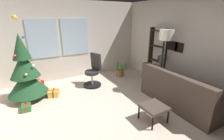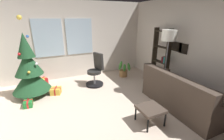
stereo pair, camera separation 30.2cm
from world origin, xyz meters
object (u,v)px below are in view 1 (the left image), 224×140
object	(u,v)px
gift_box_gold	(54,93)
bookshelf	(157,60)
footstool	(154,108)
couch	(187,94)
gift_box_red	(39,85)
holiday_tree	(25,73)
office_chair	(93,74)
gift_box_green	(26,106)
potted_plant	(120,71)
floor_lamp	(166,39)

from	to	relation	value
gift_box_gold	bookshelf	world-z (taller)	bookshelf
footstool	couch	bearing A→B (deg)	2.61
couch	gift_box_red	world-z (taller)	couch
holiday_tree	gift_box_gold	size ratio (longest dim) A/B	6.25
gift_box_gold	bookshelf	bearing A→B (deg)	-10.79
gift_box_gold	office_chair	size ratio (longest dim) A/B	0.33
gift_box_green	potted_plant	distance (m)	3.20
gift_box_green	bookshelf	bearing A→B (deg)	-3.82
footstool	bookshelf	distance (m)	2.26
holiday_tree	gift_box_green	bearing A→B (deg)	-100.46
gift_box_green	bookshelf	world-z (taller)	bookshelf
footstool	gift_box_red	size ratio (longest dim) A/B	1.46
footstool	gift_box_gold	distance (m)	2.73
bookshelf	couch	bearing A→B (deg)	-106.01
office_chair	floor_lamp	world-z (taller)	floor_lamp
gift_box_red	holiday_tree	bearing A→B (deg)	-117.28
gift_box_gold	potted_plant	distance (m)	2.46
floor_lamp	gift_box_gold	bearing A→B (deg)	156.49
couch	footstool	distance (m)	1.15
office_chair	gift_box_gold	bearing A→B (deg)	-174.74
gift_box_gold	floor_lamp	xyz separation A→B (m)	(2.84, -1.23, 1.45)
potted_plant	floor_lamp	bearing A→B (deg)	-75.74
holiday_tree	gift_box_green	xyz separation A→B (m)	(-0.10, -0.54, -0.66)
gift_box_red	gift_box_gold	bearing A→B (deg)	-65.69
footstool	potted_plant	distance (m)	2.67
couch	office_chair	world-z (taller)	office_chair
potted_plant	gift_box_red	bearing A→B (deg)	173.14
holiday_tree	gift_box_gold	distance (m)	0.89
potted_plant	bookshelf	bearing A→B (deg)	-51.42
holiday_tree	gift_box_green	distance (m)	0.86
gift_box_green	gift_box_gold	world-z (taller)	gift_box_gold
office_chair	footstool	bearing A→B (deg)	-80.42
couch	holiday_tree	world-z (taller)	holiday_tree
potted_plant	holiday_tree	bearing A→B (deg)	-176.42
gift_box_gold	footstool	bearing A→B (deg)	-52.92
bookshelf	floor_lamp	bearing A→B (deg)	-121.67
gift_box_green	office_chair	xyz separation A→B (m)	(1.94, 0.47, 0.33)
couch	gift_box_red	xyz separation A→B (m)	(-3.11, 2.83, -0.18)
floor_lamp	potted_plant	world-z (taller)	floor_lamp
footstool	gift_box_red	xyz separation A→B (m)	(-1.96, 2.88, -0.18)
footstool	gift_box_green	distance (m)	2.96
bookshelf	potted_plant	size ratio (longest dim) A/B	3.01
gift_box_gold	bookshelf	distance (m)	3.35
holiday_tree	potted_plant	xyz separation A→B (m)	(3.02, 0.19, -0.53)
couch	floor_lamp	bearing A→B (deg)	86.84
couch	footstool	world-z (taller)	couch
footstool	potted_plant	size ratio (longest dim) A/B	0.82
holiday_tree	bookshelf	size ratio (longest dim) A/B	1.20
gift_box_green	bookshelf	xyz separation A→B (m)	(3.91, -0.26, 0.70)
gift_box_red	floor_lamp	distance (m)	3.97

